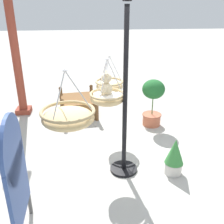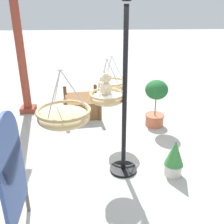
{
  "view_description": "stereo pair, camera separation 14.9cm",
  "coord_description": "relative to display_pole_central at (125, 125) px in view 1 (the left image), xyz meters",
  "views": [
    {
      "loc": [
        -3.79,
        0.4,
        2.61
      ],
      "look_at": [
        -0.03,
        0.05,
        0.96
      ],
      "focal_mm": 42.23,
      "sensor_mm": 36.0,
      "label": 1
    },
    {
      "loc": [
        -3.8,
        0.26,
        2.61
      ],
      "look_at": [
        -0.03,
        0.05,
        0.96
      ],
      "focal_mm": 42.23,
      "sensor_mm": 36.0,
      "label": 2
    }
  ],
  "objects": [
    {
      "name": "hanging_basket_left_high",
      "position": [
        -0.98,
        0.75,
        0.62
      ],
      "size": [
        0.59,
        0.59,
        0.61
      ],
      "color": "tan"
    },
    {
      "name": "ground_plane",
      "position": [
        0.23,
        0.12,
        -0.82
      ],
      "size": [
        40.0,
        40.0,
        0.0
      ],
      "primitive_type": "plane",
      "color": "#ADAAA3"
    },
    {
      "name": "wooden_planter_box",
      "position": [
        2.33,
        0.79,
        -0.59
      ],
      "size": [
        1.03,
        0.95,
        0.59
      ],
      "color": "brown",
      "rests_on": "ground"
    },
    {
      "name": "teddy_bear",
      "position": [
        0.15,
        0.27,
        0.57
      ],
      "size": [
        0.27,
        0.24,
        0.4
      ],
      "color": "beige"
    },
    {
      "name": "display_pole_central",
      "position": [
        0.0,
        0.0,
        0.0
      ],
      "size": [
        0.44,
        0.44,
        2.58
      ],
      "color": "black",
      "rests_on": "ground"
    },
    {
      "name": "hanging_basket_with_teddy",
      "position": [
        0.15,
        0.25,
        0.4
      ],
      "size": [
        0.53,
        0.53,
        0.69
      ],
      "color": "tan"
    },
    {
      "name": "display_sign_board",
      "position": [
        -1.17,
        1.33,
        0.09
      ],
      "size": [
        0.78,
        0.08,
        1.56
      ],
      "color": "#334C8C",
      "rests_on": "ground"
    },
    {
      "name": "potted_plant_small_succulent",
      "position": [
        1.6,
        -0.84,
        -0.22
      ],
      "size": [
        0.48,
        0.48,
        1.03
      ],
      "color": "#BC6042",
      "rests_on": "ground"
    },
    {
      "name": "potted_plant_fern_front",
      "position": [
        -0.16,
        -0.78,
        -0.51
      ],
      "size": [
        0.3,
        0.3,
        0.62
      ],
      "color": "beige",
      "rests_on": "ground"
    },
    {
      "name": "hanging_basket_right_low",
      "position": [
        1.22,
        0.13,
        0.24
      ],
      "size": [
        0.53,
        0.53,
        0.69
      ],
      "color": "tan"
    },
    {
      "name": "greenhouse_pillar_left",
      "position": [
        2.55,
        2.13,
        0.67
      ],
      "size": [
        0.36,
        0.36,
        3.08
      ],
      "color": "brown",
      "rests_on": "ground"
    }
  ]
}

